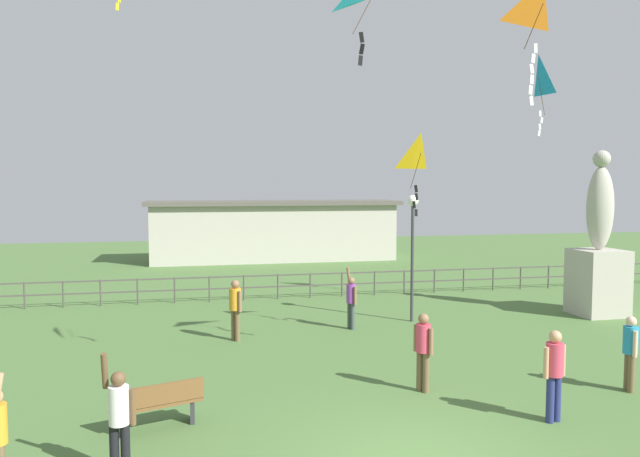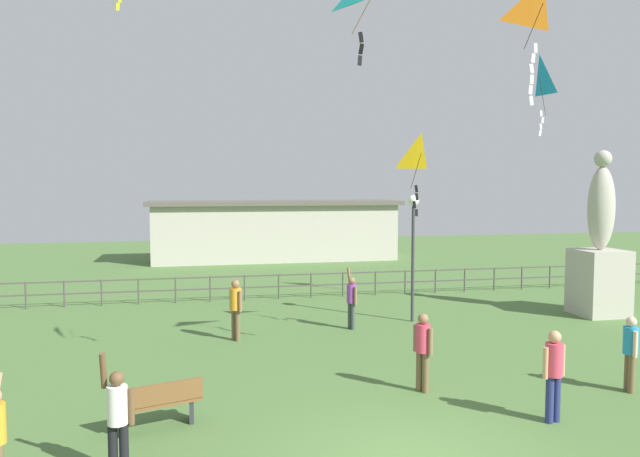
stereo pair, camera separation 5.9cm
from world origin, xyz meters
TOP-DOWN VIEW (x-y plane):
  - statue_monument at (9.93, 8.97)m, footprint 1.52×1.52m
  - lamppost at (3.51, 9.35)m, footprint 0.36×0.36m
  - park_bench at (-3.90, 2.27)m, footprint 1.55×0.85m
  - person_1 at (5.62, 2.22)m, footprint 0.30×0.47m
  - person_2 at (1.39, 3.13)m, footprint 0.31×0.45m
  - person_3 at (-2.15, 8.13)m, footprint 0.32×0.45m
  - person_4 at (1.35, 8.75)m, footprint 0.29×0.50m
  - person_5 at (3.10, 1.10)m, footprint 0.50×0.31m
  - person_7 at (-4.39, 0.56)m, footprint 0.49×0.31m
  - kite_0 at (8.10, 9.88)m, footprint 0.60×0.77m
  - kite_1 at (2.76, 6.87)m, footprint 0.81×0.85m
  - kite_2 at (3.81, 2.90)m, footprint 1.22×0.85m
  - waterfront_railing at (-0.27, 14.00)m, footprint 36.05×0.06m
  - pavilion_building at (1.36, 26.00)m, footprint 14.40×3.98m

SIDE VIEW (x-z plane):
  - park_bench at x=-3.90m, z-range 0.04..0.89m
  - waterfront_railing at x=-0.27m, z-range 0.14..1.09m
  - person_1 at x=5.62m, z-range 0.12..1.71m
  - person_4 at x=1.35m, z-range 0.00..1.86m
  - person_7 at x=-4.39m, z-range 0.00..1.88m
  - person_2 at x=1.39m, z-range 0.12..1.78m
  - person_5 at x=3.10m, z-range 0.13..1.82m
  - person_3 at x=-2.15m, z-range 0.13..1.83m
  - pavilion_building at x=1.36m, z-range 0.03..3.48m
  - statue_monument at x=9.93m, z-range -0.88..4.59m
  - lamppost at x=3.51m, z-range 0.95..4.97m
  - kite_1 at x=2.76m, z-range 4.00..6.21m
  - kite_0 at x=8.10m, z-range 6.57..9.26m
  - kite_2 at x=3.81m, z-range 6.71..9.19m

